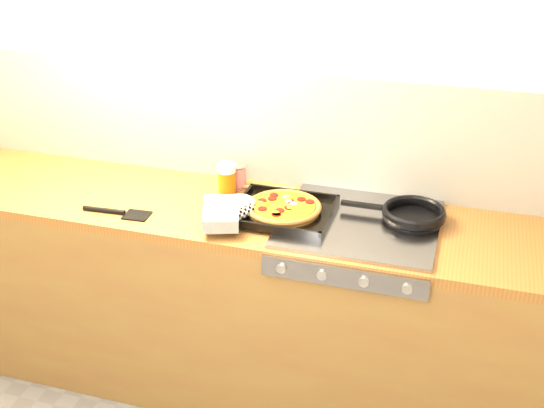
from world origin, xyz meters
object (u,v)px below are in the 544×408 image
(pizza_on_tray, at_px, (267,209))
(tomato_can, at_px, (238,176))
(juice_glass, at_px, (227,178))
(frying_pan, at_px, (412,214))

(pizza_on_tray, xyz_separation_m, tomato_can, (-0.21, 0.25, 0.01))
(juice_glass, bearing_deg, pizza_on_tray, -37.33)
(pizza_on_tray, distance_m, tomato_can, 0.32)
(juice_glass, bearing_deg, frying_pan, -3.15)
(frying_pan, bearing_deg, tomato_can, 171.47)
(pizza_on_tray, relative_size, frying_pan, 1.22)
(pizza_on_tray, height_order, juice_glass, juice_glass)
(tomato_can, height_order, juice_glass, juice_glass)
(pizza_on_tray, relative_size, tomato_can, 5.07)
(tomato_can, distance_m, juice_glass, 0.08)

